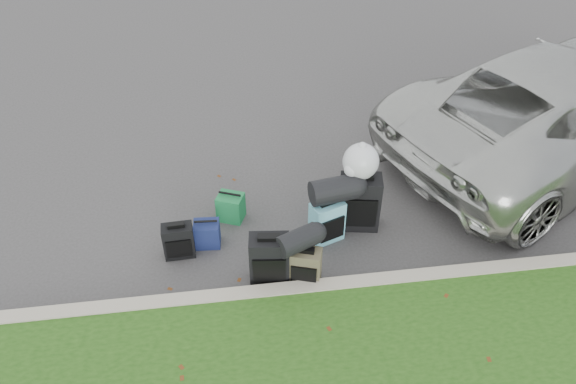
{
  "coord_description": "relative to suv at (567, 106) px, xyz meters",
  "views": [
    {
      "loc": [
        -0.82,
        -5.18,
        4.93
      ],
      "look_at": [
        -0.1,
        0.2,
        0.55
      ],
      "focal_mm": 35.0,
      "sensor_mm": 36.0,
      "label": 1
    }
  ],
  "objects": [
    {
      "name": "ground",
      "position": [
        -4.15,
        -1.35,
        -0.79
      ],
      "size": [
        120.0,
        120.0,
        0.0
      ],
      "primitive_type": "plane",
      "color": "#383535",
      "rests_on": "ground"
    },
    {
      "name": "tote_green",
      "position": [
        -4.97,
        -0.91,
        -0.61
      ],
      "size": [
        0.4,
        0.36,
        0.37
      ],
      "primitive_type": "cube",
      "rotation": [
        0.0,
        0.0,
        -0.39
      ],
      "color": "#1A763B",
      "rests_on": "ground"
    },
    {
      "name": "duffel_right",
      "position": [
        -3.73,
        -1.41,
        -0.06
      ],
      "size": [
        0.61,
        0.4,
        0.32
      ],
      "primitive_type": "cylinder",
      "rotation": [
        0.0,
        1.57,
        0.17
      ],
      "color": "black",
      "rests_on": "suitcase_teal"
    },
    {
      "name": "suitcase_large_black_left",
      "position": [
        -4.58,
        -2.06,
        -0.47
      ],
      "size": [
        0.48,
        0.32,
        0.65
      ],
      "primitive_type": "cube",
      "rotation": [
        0.0,
        0.0,
        -0.11
      ],
      "color": "black",
      "rests_on": "ground"
    },
    {
      "name": "trash_bag",
      "position": [
        -3.37,
        -1.22,
        0.19
      ],
      "size": [
        0.44,
        0.44,
        0.44
      ],
      "primitive_type": "sphere",
      "color": "silver",
      "rests_on": "suitcase_large_black_right"
    },
    {
      "name": "suitcase_small_black",
      "position": [
        -5.63,
        -1.51,
        -0.56
      ],
      "size": [
        0.37,
        0.22,
        0.46
      ],
      "primitive_type": "cube",
      "rotation": [
        0.0,
        0.0,
        0.04
      ],
      "color": "black",
      "rests_on": "ground"
    },
    {
      "name": "suitcase_large_black_right",
      "position": [
        -3.35,
        -1.26,
        -0.41
      ],
      "size": [
        0.55,
        0.39,
        0.76
      ],
      "primitive_type": "cube",
      "rotation": [
        0.0,
        0.0,
        -0.18
      ],
      "color": "black",
      "rests_on": "ground"
    },
    {
      "name": "suitcase_teal",
      "position": [
        -3.8,
        -1.46,
        -0.5
      ],
      "size": [
        0.46,
        0.36,
        0.57
      ],
      "primitive_type": "cube",
      "rotation": [
        0.0,
        0.0,
        0.36
      ],
      "color": "teal",
      "rests_on": "ground"
    },
    {
      "name": "suv",
      "position": [
        0.0,
        0.0,
        0.0
      ],
      "size": [
        6.26,
        4.65,
        1.58
      ],
      "primitive_type": "imported",
      "rotation": [
        0.0,
        0.0,
        1.98
      ],
      "color": "#B7B7B2",
      "rests_on": "ground"
    },
    {
      "name": "suitcase_olive",
      "position": [
        -4.18,
        -2.15,
        -0.55
      ],
      "size": [
        0.41,
        0.32,
        0.49
      ],
      "primitive_type": "cube",
      "rotation": [
        0.0,
        0.0,
        -0.31
      ],
      "color": "#403B28",
      "rests_on": "ground"
    },
    {
      "name": "duffel_left",
      "position": [
        -4.26,
        -2.09,
        -0.17
      ],
      "size": [
        0.54,
        0.43,
        0.26
      ],
      "primitive_type": "cylinder",
      "rotation": [
        0.0,
        1.57,
        0.44
      ],
      "color": "black",
      "rests_on": "suitcase_olive"
    },
    {
      "name": "tote_navy",
      "position": [
        -5.29,
        -1.36,
        -0.62
      ],
      "size": [
        0.33,
        0.27,
        0.34
      ],
      "primitive_type": "cube",
      "rotation": [
        0.0,
        0.0,
        -0.07
      ],
      "color": "#162150",
      "rests_on": "ground"
    },
    {
      "name": "curb",
      "position": [
        -4.15,
        -2.35,
        -0.72
      ],
      "size": [
        120.0,
        0.18,
        0.15
      ],
      "primitive_type": "cube",
      "color": "#9E937F",
      "rests_on": "ground"
    }
  ]
}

